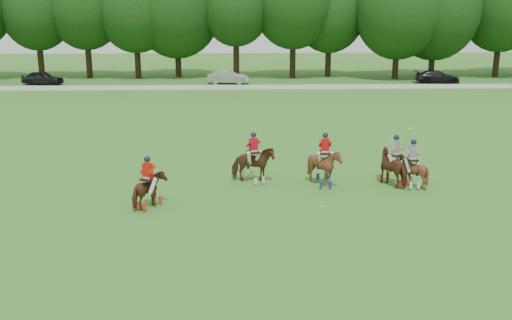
{
  "coord_description": "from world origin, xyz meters",
  "views": [
    {
      "loc": [
        -0.01,
        -19.67,
        7.64
      ],
      "look_at": [
        0.8,
        4.2,
        1.4
      ],
      "focal_mm": 40.0,
      "sensor_mm": 36.0,
      "label": 1
    }
  ],
  "objects_px": {
    "car_right": "(437,77)",
    "polo_stripe_a": "(395,167)",
    "car_mid": "(228,77)",
    "polo_stripe_b": "(412,170)",
    "polo_red_a": "(149,190)",
    "polo_red_c": "(324,166)",
    "car_left": "(43,78)",
    "polo_red_b": "(253,164)",
    "polo_ball": "(322,207)"
  },
  "relations": [
    {
      "from": "car_left",
      "to": "car_right",
      "type": "distance_m",
      "value": 42.9
    },
    {
      "from": "polo_red_a",
      "to": "polo_red_c",
      "type": "xyz_separation_m",
      "value": [
        7.47,
        2.81,
        0.14
      ]
    },
    {
      "from": "polo_red_a",
      "to": "polo_red_b",
      "type": "xyz_separation_m",
      "value": [
        4.29,
        3.44,
        0.09
      ]
    },
    {
      "from": "car_left",
      "to": "polo_ball",
      "type": "distance_m",
      "value": 47.3
    },
    {
      "from": "polo_red_c",
      "to": "car_mid",
      "type": "bearing_deg",
      "value": 97.34
    },
    {
      "from": "car_mid",
      "to": "polo_red_a",
      "type": "xyz_separation_m",
      "value": [
        -2.64,
        -40.37,
        0.02
      ]
    },
    {
      "from": "car_right",
      "to": "polo_red_a",
      "type": "bearing_deg",
      "value": 153.15
    },
    {
      "from": "car_right",
      "to": "polo_stripe_a",
      "type": "height_order",
      "value": "polo_stripe_a"
    },
    {
      "from": "car_mid",
      "to": "car_right",
      "type": "distance_m",
      "value": 22.97
    },
    {
      "from": "polo_stripe_a",
      "to": "car_left",
      "type": "bearing_deg",
      "value": 126.62
    },
    {
      "from": "polo_red_b",
      "to": "polo_ball",
      "type": "distance_m",
      "value": 4.61
    },
    {
      "from": "car_mid",
      "to": "polo_stripe_b",
      "type": "bearing_deg",
      "value": -161.99
    },
    {
      "from": "car_right",
      "to": "polo_stripe_b",
      "type": "relative_size",
      "value": 1.75
    },
    {
      "from": "polo_red_c",
      "to": "car_right",
      "type": "bearing_deg",
      "value": 64.22
    },
    {
      "from": "car_left",
      "to": "polo_red_b",
      "type": "distance_m",
      "value": 42.77
    },
    {
      "from": "polo_red_a",
      "to": "polo_red_b",
      "type": "bearing_deg",
      "value": 38.72
    },
    {
      "from": "car_right",
      "to": "polo_stripe_a",
      "type": "xyz_separation_m",
      "value": [
        -14.96,
        -37.6,
        0.15
      ]
    },
    {
      "from": "polo_ball",
      "to": "car_right",
      "type": "bearing_deg",
      "value": 65.31
    },
    {
      "from": "car_left",
      "to": "polo_stripe_a",
      "type": "xyz_separation_m",
      "value": [
        27.95,
        -37.6,
        0.1
      ]
    },
    {
      "from": "car_mid",
      "to": "polo_red_c",
      "type": "relative_size",
      "value": 1.83
    },
    {
      "from": "car_left",
      "to": "polo_red_b",
      "type": "bearing_deg",
      "value": -140.53
    },
    {
      "from": "car_left",
      "to": "polo_red_a",
      "type": "xyz_separation_m",
      "value": [
        17.3,
        -40.37,
        0.02
      ]
    },
    {
      "from": "polo_red_a",
      "to": "polo_red_c",
      "type": "bearing_deg",
      "value": 20.61
    },
    {
      "from": "polo_red_b",
      "to": "car_mid",
      "type": "bearing_deg",
      "value": 92.56
    },
    {
      "from": "polo_red_a",
      "to": "polo_red_c",
      "type": "distance_m",
      "value": 7.98
    },
    {
      "from": "polo_red_c",
      "to": "polo_stripe_a",
      "type": "distance_m",
      "value": 3.18
    },
    {
      "from": "polo_ball",
      "to": "car_mid",
      "type": "bearing_deg",
      "value": 96.04
    },
    {
      "from": "polo_red_c",
      "to": "polo_red_a",
      "type": "bearing_deg",
      "value": -159.39
    },
    {
      "from": "car_mid",
      "to": "polo_red_b",
      "type": "xyz_separation_m",
      "value": [
        1.65,
        -36.93,
        0.11
      ]
    },
    {
      "from": "car_left",
      "to": "polo_stripe_a",
      "type": "relative_size",
      "value": 1.87
    },
    {
      "from": "polo_stripe_a",
      "to": "polo_stripe_b",
      "type": "height_order",
      "value": "polo_stripe_b"
    },
    {
      "from": "polo_red_a",
      "to": "polo_red_c",
      "type": "relative_size",
      "value": 0.87
    },
    {
      "from": "car_mid",
      "to": "polo_ball",
      "type": "relative_size",
      "value": 49.37
    },
    {
      "from": "car_right",
      "to": "polo_stripe_b",
      "type": "distance_m",
      "value": 40.5
    },
    {
      "from": "polo_stripe_b",
      "to": "polo_ball",
      "type": "xyz_separation_m",
      "value": [
        -4.41,
        -2.71,
        -0.72
      ]
    },
    {
      "from": "polo_stripe_a",
      "to": "polo_ball",
      "type": "relative_size",
      "value": 25.74
    },
    {
      "from": "polo_ball",
      "to": "polo_red_b",
      "type": "bearing_deg",
      "value": 125.71
    },
    {
      "from": "car_left",
      "to": "polo_ball",
      "type": "bearing_deg",
      "value": -140.01
    },
    {
      "from": "car_left",
      "to": "car_right",
      "type": "height_order",
      "value": "car_left"
    },
    {
      "from": "car_right",
      "to": "polo_red_a",
      "type": "height_order",
      "value": "polo_red_a"
    },
    {
      "from": "polo_red_b",
      "to": "polo_ball",
      "type": "xyz_separation_m",
      "value": [
        2.65,
        -3.68,
        -0.8
      ]
    },
    {
      "from": "car_mid",
      "to": "polo_stripe_a",
      "type": "relative_size",
      "value": 1.92
    },
    {
      "from": "car_mid",
      "to": "polo_stripe_a",
      "type": "distance_m",
      "value": 38.44
    },
    {
      "from": "car_left",
      "to": "car_right",
      "type": "bearing_deg",
      "value": -80.84
    },
    {
      "from": "car_left",
      "to": "polo_ball",
      "type": "relative_size",
      "value": 48.08
    },
    {
      "from": "car_left",
      "to": "car_mid",
      "type": "height_order",
      "value": "car_left"
    },
    {
      "from": "polo_red_c",
      "to": "polo_stripe_b",
      "type": "height_order",
      "value": "polo_stripe_b"
    },
    {
      "from": "car_right",
      "to": "polo_red_c",
      "type": "relative_size",
      "value": 1.96
    },
    {
      "from": "car_mid",
      "to": "car_right",
      "type": "bearing_deg",
      "value": -84.93
    },
    {
      "from": "car_left",
      "to": "polo_red_b",
      "type": "relative_size",
      "value": 1.85
    }
  ]
}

